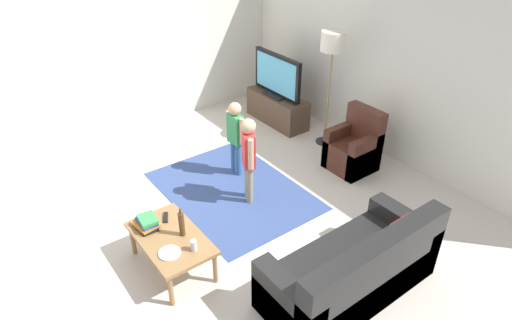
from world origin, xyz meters
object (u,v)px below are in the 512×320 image
child_near_tv (235,132)px  book_stack (147,223)px  tv_stand (277,109)px  tv (277,76)px  coffee_table (171,240)px  bottle (182,224)px  child_center (249,153)px  tv_remote (166,217)px  couch (356,273)px  armchair (355,149)px  soda_can (194,245)px  floor_lamp (333,48)px  plate (169,253)px

child_near_tv → book_stack: 1.92m
tv_stand → tv: bearing=-90.0°
coffee_table → bottle: size_ratio=2.98×
tv_stand → child_center: (1.55, -1.72, 0.46)m
child_center → coffee_table: bearing=-69.6°
tv_stand → tv_remote: 3.47m
couch → armchair: 2.43m
armchair → bottle: bearing=-84.3°
child_center → tv_remote: size_ratio=6.85×
tv_stand → soda_can: bearing=-51.5°
soda_can → armchair: bearing=100.8°
floor_lamp → child_near_tv: size_ratio=1.63×
coffee_table → book_stack: book_stack is taller
armchair → tv_remote: (-0.06, -2.95, 0.13)m
floor_lamp → soda_can: floor_lamp is taller
floor_lamp → child_near_tv: floor_lamp is taller
child_near_tv → book_stack: child_near_tv is taller
armchair → soda_can: (0.56, -2.95, 0.18)m
soda_can → child_near_tv: bearing=134.2°
couch → floor_lamp: floor_lamp is taller
book_stack → couch: bearing=39.3°
coffee_table → soda_can: bearing=17.4°
tv_stand → child_center: child_center is taller
soda_can → couch: bearing=46.8°
floor_lamp → bottle: size_ratio=5.30×
child_near_tv → plate: size_ratio=4.96×
tv_stand → child_center: bearing=-48.0°
book_stack → plate: (0.50, 0.00, -0.05)m
tv_stand → plate: tv_stand is taller
couch → armchair: armchair is taller
child_center → coffee_table: size_ratio=1.16×
child_center → bottle: 1.37m
plate → soda_can: bearing=65.6°
floor_lamp → bottle: (1.08, -3.12, -0.98)m
couch → soda_can: size_ratio=15.00×
tv → floor_lamp: size_ratio=0.62×
armchair → floor_lamp: bearing=166.4°
child_center → plate: child_center is taller
plate → child_near_tv: bearing=128.3°
book_stack → bottle: 0.42m
couch → plate: size_ratio=8.18×
soda_can → tv_remote: bearing=180.0°
tv_stand → book_stack: 3.67m
child_center → coffee_table: 1.49m
tv_stand → tv_remote: bearing=-59.5°
tv → child_center: (1.55, -1.70, -0.15)m
couch → bottle: couch is taller
tv_stand → child_near_tv: child_near_tv is taller
coffee_table → book_stack: (-0.28, -0.12, 0.11)m
tv_stand → floor_lamp: floor_lamp is taller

